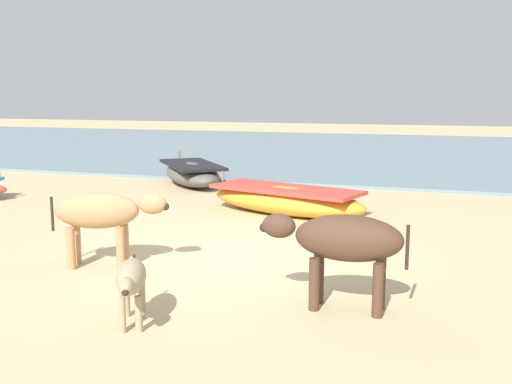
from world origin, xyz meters
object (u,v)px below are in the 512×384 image
object	(u,v)px
fishing_boat_2	(192,173)
calf_near_dun	(131,280)
cow_second_adult_tan	(101,213)
fishing_boat_4	(286,200)
cow_adult_dark	(343,242)

from	to	relation	value
fishing_boat_2	calf_near_dun	size ratio (longest dim) A/B	3.13
fishing_boat_2	cow_second_adult_tan	bearing A→B (deg)	156.10
fishing_boat_4	cow_adult_dark	xyz separation A→B (m)	(2.00, -4.83, 0.47)
fishing_boat_4	calf_near_dun	world-z (taller)	fishing_boat_4
fishing_boat_4	calf_near_dun	distance (m)	5.98
fishing_boat_2	calf_near_dun	bearing A→B (deg)	161.84
cow_second_adult_tan	fishing_boat_4	bearing A→B (deg)	53.71
cow_adult_dark	cow_second_adult_tan	world-z (taller)	cow_adult_dark
fishing_boat_2	fishing_boat_4	size ratio (longest dim) A/B	0.86
cow_adult_dark	calf_near_dun	size ratio (longest dim) A/B	1.66
cow_adult_dark	cow_second_adult_tan	bearing A→B (deg)	-10.68
cow_adult_dark	calf_near_dun	world-z (taller)	cow_adult_dark
fishing_boat_2	cow_adult_dark	distance (m)	9.42
fishing_boat_4	calf_near_dun	bearing A→B (deg)	106.69
cow_adult_dark	fishing_boat_4	bearing A→B (deg)	-68.83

